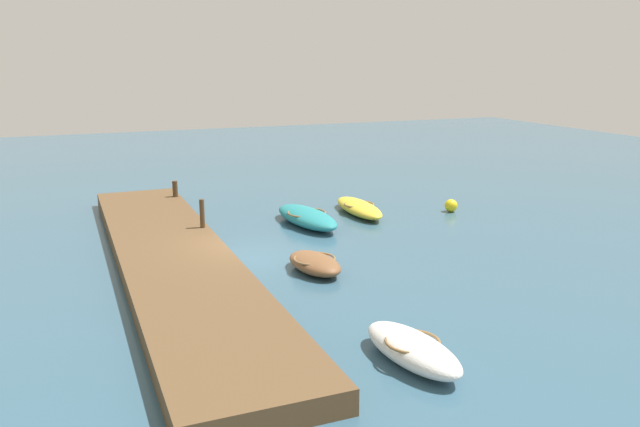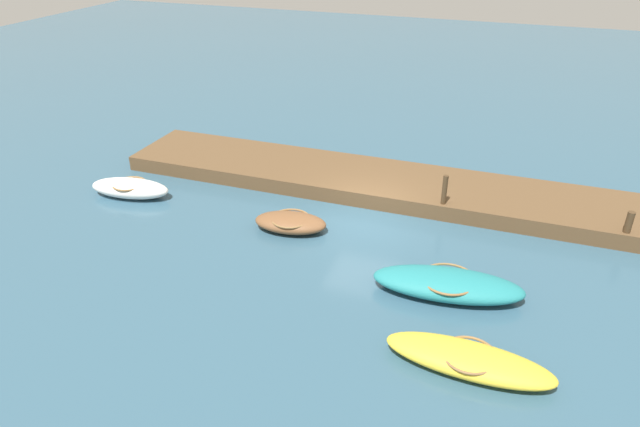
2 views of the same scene
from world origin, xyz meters
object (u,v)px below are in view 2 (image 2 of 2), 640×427
object	(u,v)px
mooring_post_west	(629,222)
mooring_post_mid_west	(445,190)
dinghy_brown	(291,222)
rowboat_yellow	(469,360)
rowboat_teal	(448,284)
rowboat_white	(130,188)

from	to	relation	value
mooring_post_west	mooring_post_mid_west	world-z (taller)	mooring_post_mid_west
dinghy_brown	mooring_post_west	bearing A→B (deg)	-174.08
mooring_post_west	rowboat_yellow	bearing A→B (deg)	61.32
mooring_post_mid_west	mooring_post_west	bearing A→B (deg)	180.00
dinghy_brown	mooring_post_mid_west	size ratio (longest dim) A/B	2.44
mooring_post_mid_west	rowboat_teal	bearing A→B (deg)	101.21
mooring_post_mid_west	dinghy_brown	bearing A→B (deg)	29.02
dinghy_brown	rowboat_white	world-z (taller)	rowboat_white
rowboat_yellow	mooring_post_west	world-z (taller)	mooring_post_west
rowboat_yellow	mooring_post_mid_west	xyz separation A→B (m)	(1.87, -7.47, 0.84)
rowboat_yellow	mooring_post_mid_west	bearing A→B (deg)	-73.47
dinghy_brown	rowboat_white	xyz separation A→B (m)	(6.83, -0.31, 0.05)
rowboat_white	mooring_post_mid_west	xyz separation A→B (m)	(-11.62, -2.35, 0.78)
rowboat_white	mooring_post_mid_west	distance (m)	11.89
rowboat_yellow	mooring_post_mid_west	world-z (taller)	mooring_post_mid_west
mooring_post_west	mooring_post_mid_west	bearing A→B (deg)	0.00
rowboat_teal	rowboat_yellow	distance (m)	3.04
rowboat_teal	dinghy_brown	xyz separation A→B (m)	(5.70, -1.92, -0.05)
mooring_post_west	mooring_post_mid_west	distance (m)	5.95
rowboat_teal	rowboat_yellow	bearing A→B (deg)	101.41
rowboat_teal	rowboat_white	world-z (taller)	rowboat_teal
dinghy_brown	rowboat_yellow	xyz separation A→B (m)	(-6.66, 4.81, -0.01)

